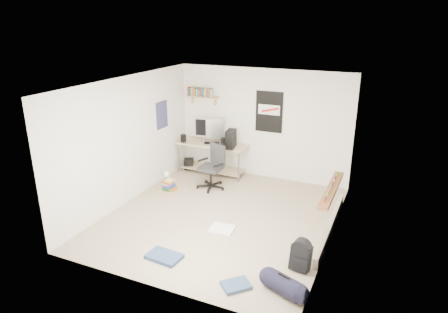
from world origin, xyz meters
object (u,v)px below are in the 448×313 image
at_px(duffel_bag, 284,285).
at_px(book_stack, 169,184).
at_px(desk, 213,158).
at_px(office_chair, 211,167).
at_px(backpack, 301,258).

height_order(duffel_bag, book_stack, duffel_bag).
xyz_separation_m(desk, duffel_bag, (2.79, -3.66, -0.22)).
bearing_deg(book_stack, desk, 73.51).
height_order(desk, office_chair, office_chair).
height_order(backpack, book_stack, backpack).
relative_size(desk, book_stack, 3.74).
bearing_deg(backpack, office_chair, 147.70).
bearing_deg(backpack, book_stack, 161.39).
xyz_separation_m(office_chair, duffel_bag, (2.44, -2.78, -0.35)).
height_order(backpack, duffel_bag, duffel_bag).
bearing_deg(duffel_bag, office_chair, 152.64).
bearing_deg(book_stack, duffel_bag, -35.57).
xyz_separation_m(backpack, duffel_bag, (-0.07, -0.64, -0.06)).
relative_size(office_chair, duffel_bag, 1.82).
bearing_deg(desk, backpack, -65.20).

